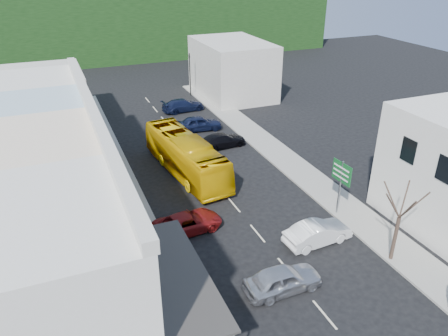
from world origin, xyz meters
TOP-DOWN VIEW (x-y plane):
  - ground at (0.00, 0.00)m, footprint 120.00×120.00m
  - sidewalk_left at (-7.50, 10.00)m, footprint 3.00×52.00m
  - sidewalk_right at (7.50, 10.00)m, footprint 3.00×52.00m
  - shopfront_row at (-12.49, 5.00)m, footprint 8.25×30.00m
  - distant_block_left at (-12.00, 27.00)m, footprint 8.00×10.00m
  - distant_block_right at (11.00, 30.00)m, footprint 8.00×12.00m
  - hillside at (-1.45, 65.09)m, footprint 80.00×26.00m
  - bus at (-1.68, 10.50)m, footprint 3.86×11.82m
  - car_silver at (-1.18, -5.51)m, footprint 4.43×1.87m
  - car_white at (3.14, -2.43)m, footprint 4.52×2.11m
  - car_red at (-4.28, 2.10)m, footprint 4.79×2.41m
  - car_black_near at (3.31, 14.46)m, footprint 4.67×2.29m
  - car_navy_mid at (2.69, 19.44)m, footprint 4.54×2.17m
  - car_navy_far at (2.99, 26.09)m, footprint 4.66×2.27m
  - pedestrian_left at (-7.15, 3.68)m, footprint 0.50×0.66m
  - direction_sign at (6.40, 0.01)m, footprint 0.44×1.94m
  - street_tree at (6.37, -5.71)m, footprint 3.28×3.28m
  - traffic_signal at (5.80, 31.79)m, footprint 1.00×1.33m

SIDE VIEW (x-z plane):
  - ground at x=0.00m, z-range 0.00..0.00m
  - sidewalk_left at x=-7.50m, z-range 0.00..0.15m
  - sidewalk_right at x=7.50m, z-range 0.00..0.15m
  - car_silver at x=-1.18m, z-range 0.00..1.40m
  - car_white at x=3.14m, z-range 0.00..1.40m
  - car_red at x=-4.28m, z-range 0.00..1.40m
  - car_black_near at x=3.31m, z-range 0.00..1.40m
  - car_navy_mid at x=2.69m, z-range 0.00..1.40m
  - car_navy_far at x=2.99m, z-range 0.00..1.40m
  - pedestrian_left at x=-7.15m, z-range 0.15..1.85m
  - bus at x=-1.68m, z-range 0.00..3.10m
  - direction_sign at x=6.40m, z-range 0.00..4.26m
  - traffic_signal at x=5.80m, z-range 0.00..5.53m
  - distant_block_left at x=-12.00m, z-range 0.00..6.00m
  - street_tree at x=6.37m, z-range 0.00..6.25m
  - distant_block_right at x=11.00m, z-range 0.00..7.00m
  - shopfront_row at x=-12.49m, z-range 0.00..8.00m
  - hillside at x=-1.45m, z-range -0.27..13.73m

